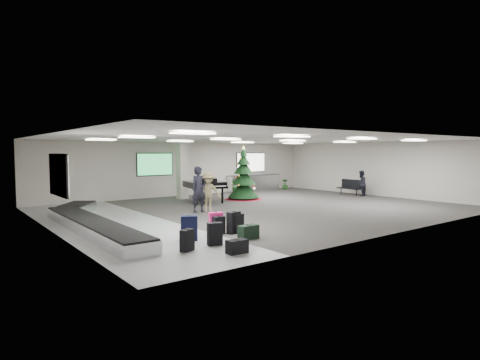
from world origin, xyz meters
TOP-DOWN VIEW (x-y plane):
  - ground at (0.00, 0.00)m, footprint 18.00×18.00m
  - room_envelope at (-0.38, 0.67)m, footprint 18.02×14.02m
  - baggage_carousel at (-7.84, -0.08)m, footprint 2.28×9.71m
  - service_counter at (5.00, 6.65)m, footprint 4.05×0.65m
  - suitcase_0 at (-5.83, -4.85)m, footprint 0.46×0.35m
  - suitcase_1 at (-4.42, -3.85)m, footprint 0.49×0.33m
  - pink_suitcase at (-4.88, -3.50)m, footprint 0.48×0.35m
  - suitcase_3 at (-4.89, -3.68)m, footprint 0.39×0.22m
  - navy_suitcase at (-6.09, -3.90)m, footprint 0.55×0.46m
  - suitcase_5 at (-6.78, -4.98)m, footprint 0.44×0.34m
  - green_duffel at (-4.55, -4.77)m, footprint 0.63×0.33m
  - suitcase_7 at (-4.29, -3.86)m, footprint 0.46×0.30m
  - black_duffel at (-5.88, -5.96)m, footprint 0.56×0.32m
  - christmas_tree at (1.51, 3.28)m, footprint 2.07×2.07m
  - grand_piano at (-0.91, 3.42)m, footprint 2.15×2.56m
  - bench at (7.90, 1.06)m, footprint 0.63×1.53m
  - traveler_a at (-2.94, 0.68)m, footprint 0.73×0.48m
  - traveler_b at (-2.48, 0.65)m, footprint 1.28×1.11m
  - traveler_bench at (7.96, 0.29)m, footprint 0.85×0.73m
  - potted_plant_left at (3.07, 6.10)m, footprint 0.64×0.61m
  - potted_plant_right at (7.39, 6.13)m, footprint 0.57×0.57m

SIDE VIEW (x-z plane):
  - ground at x=0.00m, z-range 0.00..0.00m
  - black_duffel at x=-5.88m, z-range -0.01..0.36m
  - green_duffel at x=-4.55m, z-range -0.01..0.42m
  - baggage_carousel at x=-7.84m, z-range 0.00..0.43m
  - suitcase_3 at x=-4.89m, z-range -0.01..0.58m
  - suitcase_5 at x=-6.78m, z-range -0.01..0.59m
  - suitcase_7 at x=-4.29m, z-range -0.01..0.62m
  - suitcase_0 at x=-5.83m, z-range -0.01..0.64m
  - pink_suitcase at x=-4.88m, z-range -0.01..0.69m
  - suitcase_1 at x=-4.42m, z-range -0.01..0.70m
  - potted_plant_right at x=7.39m, z-range 0.00..0.72m
  - navy_suitcase at x=-6.09m, z-range -0.01..0.75m
  - potted_plant_left at x=3.07m, z-range 0.00..0.90m
  - bench at x=7.90m, z-range 0.06..1.01m
  - service_counter at x=5.00m, z-range 0.01..1.09m
  - traveler_bench at x=7.96m, z-range 0.00..1.51m
  - traveler_b at x=-2.48m, z-range 0.00..1.72m
  - grand_piano at x=-0.91m, z-range 0.27..1.55m
  - traveler_a at x=-2.94m, z-range 0.00..1.98m
  - christmas_tree at x=1.51m, z-range -0.47..2.48m
  - room_envelope at x=-0.38m, z-range 0.73..3.94m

